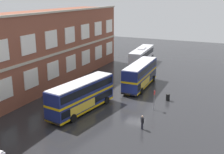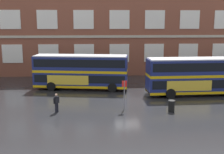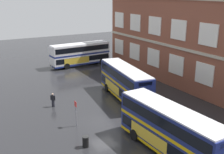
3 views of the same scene
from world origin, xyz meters
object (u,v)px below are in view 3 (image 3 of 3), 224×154
double_decker_near (80,54)px  double_decker_far (170,130)px  waiting_passenger (53,99)px  bus_stand_flag (76,111)px  station_litter_bin (86,142)px  double_decker_middle (125,82)px

double_decker_near → double_decker_far: 31.66m
waiting_passenger → bus_stand_flag: size_ratio=0.63×
double_decker_far → station_litter_bin: 7.43m
double_decker_middle → waiting_passenger: 9.20m
waiting_passenger → station_litter_bin: waiting_passenger is taller
double_decker_middle → double_decker_far: 13.31m
double_decker_middle → bus_stand_flag: (4.30, -8.51, -0.51)m
waiting_passenger → double_decker_far: bearing=20.2°
double_decker_far → waiting_passenger: 15.61m
station_litter_bin → bus_stand_flag: bearing=168.5°
station_litter_bin → double_decker_near: bearing=157.4°
bus_stand_flag → double_decker_far: bearing=30.1°
double_decker_near → waiting_passenger: (16.60, -10.73, -1.22)m
waiting_passenger → station_litter_bin: (10.24, -0.41, -0.41)m
waiting_passenger → bus_stand_flag: (6.08, 0.44, 0.70)m
double_decker_near → bus_stand_flag: 24.91m
double_decker_near → double_decker_middle: size_ratio=0.99×
bus_stand_flag → station_litter_bin: bus_stand_flag is taller
waiting_passenger → bus_stand_flag: bus_stand_flag is taller
double_decker_middle → double_decker_far: bearing=-15.6°
double_decker_far → bus_stand_flag: 9.87m
double_decker_far → waiting_passenger: size_ratio=6.51×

